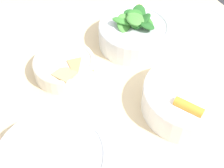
{
  "coord_description": "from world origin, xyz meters",
  "views": [
    {
      "loc": [
        0.17,
        0.38,
        1.32
      ],
      "look_at": [
        -0.03,
        -0.03,
        0.81
      ],
      "focal_mm": 50.0,
      "sensor_mm": 36.0,
      "label": 1
    }
  ],
  "objects_px": {
    "bowl_greens": "(134,32)",
    "bowl_cookies": "(65,66)",
    "bowl_beans_hotdog": "(53,163)",
    "bowl_carrots": "(188,98)"
  },
  "relations": [
    {
      "from": "bowl_greens",
      "to": "bowl_cookies",
      "type": "bearing_deg",
      "value": 6.28
    },
    {
      "from": "bowl_greens",
      "to": "bowl_cookies",
      "type": "distance_m",
      "value": 0.2
    },
    {
      "from": "bowl_carrots",
      "to": "bowl_greens",
      "type": "relative_size",
      "value": 1.09
    },
    {
      "from": "bowl_carrots",
      "to": "bowl_cookies",
      "type": "distance_m",
      "value": 0.29
    },
    {
      "from": "bowl_cookies",
      "to": "bowl_carrots",
      "type": "bearing_deg",
      "value": 132.13
    },
    {
      "from": "bowl_greens",
      "to": "bowl_cookies",
      "type": "xyz_separation_m",
      "value": [
        0.2,
        0.02,
        -0.01
      ]
    },
    {
      "from": "bowl_cookies",
      "to": "bowl_greens",
      "type": "bearing_deg",
      "value": -173.72
    },
    {
      "from": "bowl_cookies",
      "to": "bowl_beans_hotdog",
      "type": "bearing_deg",
      "value": 64.62
    },
    {
      "from": "bowl_carrots",
      "to": "bowl_cookies",
      "type": "bearing_deg",
      "value": -47.87
    },
    {
      "from": "bowl_beans_hotdog",
      "to": "bowl_carrots",
      "type": "bearing_deg",
      "value": -177.62
    }
  ]
}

